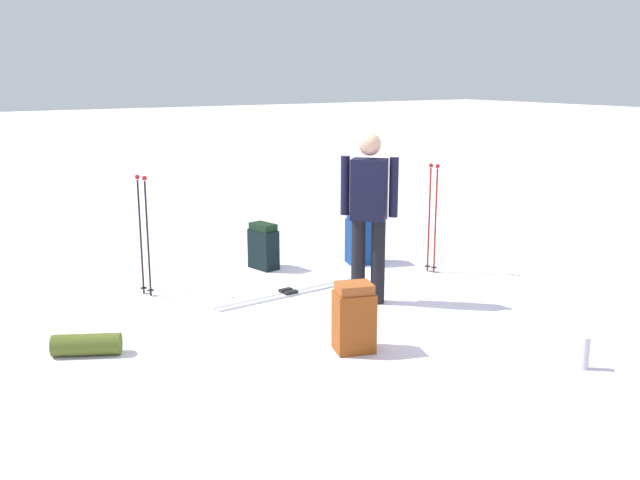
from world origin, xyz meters
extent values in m
plane|color=white|center=(0.00, 0.00, 0.00)|extent=(80.00, 80.00, 0.00)
cylinder|color=black|center=(0.02, -0.47, 0.42)|extent=(0.14, 0.14, 0.85)
cylinder|color=black|center=(-0.13, -0.60, 0.42)|extent=(0.14, 0.14, 0.85)
cube|color=black|center=(-0.05, -0.54, 1.15)|extent=(0.40, 0.39, 0.60)
cylinder|color=black|center=(0.12, -0.37, 1.18)|extent=(0.09, 0.09, 0.58)
cylinder|color=black|center=(-0.23, -0.70, 1.18)|extent=(0.09, 0.09, 0.58)
sphere|color=tan|center=(-0.05, -0.54, 1.59)|extent=(0.22, 0.22, 0.22)
cube|color=silver|center=(0.65, 0.02, 0.01)|extent=(0.20, 1.73, 0.02)
cube|color=black|center=(0.65, 0.02, 0.04)|extent=(0.07, 0.14, 0.03)
cube|color=silver|center=(0.55, 0.01, 0.01)|extent=(0.20, 1.73, 0.02)
cube|color=black|center=(0.55, 0.01, 0.04)|extent=(0.07, 0.14, 0.03)
cube|color=#904216|center=(-1.05, 0.33, 0.25)|extent=(0.35, 0.38, 0.50)
cube|color=#9A4C20|center=(-1.05, 0.33, 0.54)|extent=(0.31, 0.34, 0.08)
cube|color=navy|center=(1.23, -1.38, 0.27)|extent=(0.36, 0.41, 0.54)
cube|color=navy|center=(1.23, -1.38, 0.58)|extent=(0.33, 0.37, 0.08)
cube|color=black|center=(1.64, -0.25, 0.23)|extent=(0.39, 0.26, 0.47)
cube|color=black|center=(1.64, -0.25, 0.51)|extent=(0.35, 0.24, 0.08)
cylinder|color=maroon|center=(0.42, -1.83, 0.60)|extent=(0.02, 0.02, 1.21)
sphere|color=#A51919|center=(0.42, -1.83, 1.24)|extent=(0.05, 0.05, 0.05)
cylinder|color=black|center=(0.42, -1.83, 0.06)|extent=(0.07, 0.07, 0.01)
cylinder|color=maroon|center=(0.51, -1.81, 0.60)|extent=(0.02, 0.02, 1.21)
sphere|color=#A51919|center=(0.51, -1.81, 1.24)|extent=(0.05, 0.05, 0.05)
cylinder|color=black|center=(0.51, -1.81, 0.06)|extent=(0.07, 0.07, 0.01)
cylinder|color=black|center=(1.32, 1.24, 0.60)|extent=(0.02, 0.02, 1.20)
sphere|color=#A51919|center=(1.32, 1.24, 1.23)|extent=(0.05, 0.05, 0.05)
cylinder|color=black|center=(1.32, 1.24, 0.06)|extent=(0.07, 0.07, 0.01)
cylinder|color=black|center=(1.44, 1.28, 0.60)|extent=(0.02, 0.02, 1.20)
sphere|color=#A51919|center=(1.44, 1.28, 1.23)|extent=(0.05, 0.05, 0.05)
cylinder|color=black|center=(1.44, 1.28, 0.06)|extent=(0.07, 0.07, 0.01)
cylinder|color=#505D21|center=(0.05, 2.24, 0.09)|extent=(0.41, 0.57, 0.18)
cylinder|color=#B6B7C0|center=(-2.33, -0.97, 0.13)|extent=(0.07, 0.07, 0.26)
camera|label=1|loc=(-5.68, 3.61, 2.27)|focal=40.56mm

